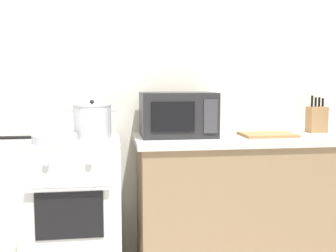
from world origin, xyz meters
The scene contains 9 objects.
back_wall centered at (0.30, 0.97, 1.25)m, with size 4.40×0.10×2.50m, color silver.
lower_cabinet_right centered at (0.90, 0.62, 0.44)m, with size 1.64×0.56×0.88m, color #8C7051.
countertop_right centered at (0.90, 0.62, 0.90)m, with size 1.70×0.60×0.04m, color beige.
stove centered at (-0.35, 0.60, 0.46)m, with size 0.60×0.64×0.92m.
stock_pot centered at (-0.22, 0.68, 1.03)m, with size 0.34×0.26×0.25m.
frying_pan centered at (-0.45, 0.50, 0.95)m, with size 0.47×0.27×0.05m.
microwave centered at (0.35, 0.68, 1.07)m, with size 0.50×0.37×0.30m.
cutting_board centered at (0.96, 0.60, 0.93)m, with size 0.36×0.26×0.02m, color #997047.
knife_block centered at (1.40, 0.74, 1.02)m, with size 0.13×0.10×0.27m.
Camera 1 is at (-0.11, -2.05, 1.29)m, focal length 43.63 mm.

